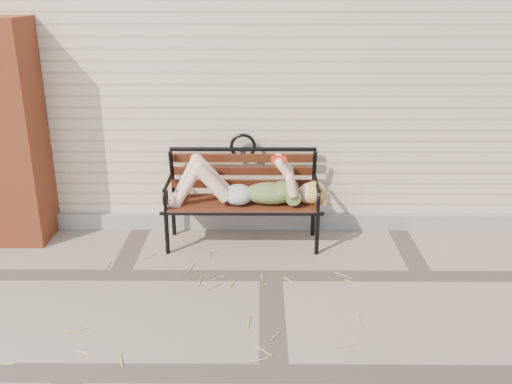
{
  "coord_description": "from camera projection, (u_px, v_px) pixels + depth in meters",
  "views": [
    {
      "loc": [
        -0.09,
        -4.15,
        2.26
      ],
      "look_at": [
        -0.12,
        0.42,
        0.58
      ],
      "focal_mm": 40.0,
      "sensor_mm": 36.0,
      "label": 1
    }
  ],
  "objects": [
    {
      "name": "reading_woman",
      "position": [
        244.0,
        186.0,
        5.03
      ],
      "size": [
        1.41,
        0.32,
        0.44
      ],
      "color": "#092A3F",
      "rests_on": "ground"
    },
    {
      "name": "house_wall",
      "position": [
        268.0,
        49.0,
        6.98
      ],
      "size": [
        8.0,
        4.0,
        3.0
      ],
      "primitive_type": "cube",
      "color": "beige",
      "rests_on": "ground"
    },
    {
      "name": "brick_pillar",
      "position": [
        11.0,
        134.0,
        5.05
      ],
      "size": [
        0.5,
        0.5,
        2.0
      ],
      "primitive_type": "cube",
      "color": "#AD4827",
      "rests_on": "ground"
    },
    {
      "name": "foundation_strip",
      "position": [
        269.0,
        221.0,
        5.56
      ],
      "size": [
        8.0,
        0.1,
        0.15
      ],
      "primitive_type": "cube",
      "color": "gray",
      "rests_on": "ground"
    },
    {
      "name": "garden_bench",
      "position": [
        243.0,
        185.0,
        5.15
      ],
      "size": [
        1.5,
        0.6,
        0.97
      ],
      "color": "black",
      "rests_on": "ground"
    },
    {
      "name": "straw_scatter",
      "position": [
        223.0,
        299.0,
        4.32
      ],
      "size": [
        2.68,
        1.66,
        0.01
      ],
      "color": "tan",
      "rests_on": "ground"
    },
    {
      "name": "ground",
      "position": [
        271.0,
        276.0,
        4.68
      ],
      "size": [
        80.0,
        80.0,
        0.0
      ],
      "primitive_type": "plane",
      "color": "gray",
      "rests_on": "ground"
    }
  ]
}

